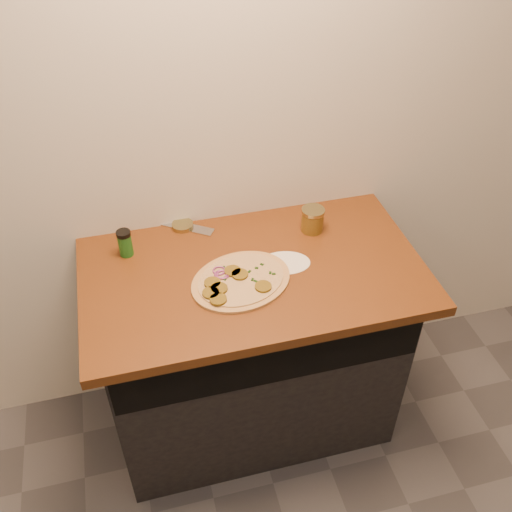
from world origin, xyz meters
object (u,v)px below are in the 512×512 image
object	(u,v)px
salsa_jar	(313,220)
spice_shaker	(125,243)
pizza	(239,281)
chefs_knife	(163,221)

from	to	relation	value
salsa_jar	spice_shaker	distance (m)	0.69
pizza	spice_shaker	bearing A→B (deg)	145.32
chefs_knife	spice_shaker	distance (m)	0.22
chefs_knife	pizza	bearing A→B (deg)	-63.00
pizza	salsa_jar	bearing A→B (deg)	33.20
salsa_jar	spice_shaker	world-z (taller)	spice_shaker
pizza	spice_shaker	world-z (taller)	spice_shaker
pizza	spice_shaker	distance (m)	0.44
salsa_jar	chefs_knife	bearing A→B (deg)	161.01
salsa_jar	pizza	bearing A→B (deg)	-146.80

